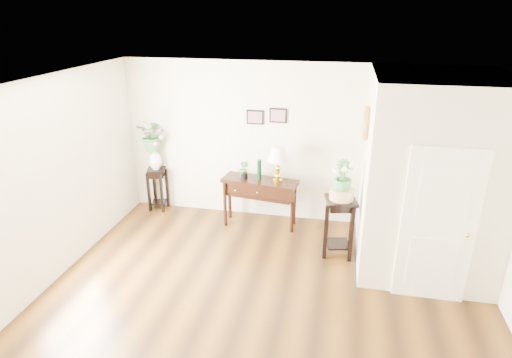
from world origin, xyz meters
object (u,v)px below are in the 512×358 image
(table_lamp, at_px, (278,162))
(console_table, at_px, (260,202))
(plant_stand_a, at_px, (158,189))
(plant_stand_b, at_px, (339,227))

(table_lamp, bearing_deg, console_table, 180.00)
(console_table, bearing_deg, table_lamp, 7.92)
(console_table, relative_size, table_lamp, 2.11)
(plant_stand_a, height_order, plant_stand_b, plant_stand_b)
(console_table, distance_m, table_lamp, 0.84)
(console_table, height_order, plant_stand_b, plant_stand_b)
(table_lamp, relative_size, plant_stand_b, 0.66)
(plant_stand_a, distance_m, plant_stand_b, 3.52)
(table_lamp, xyz_separation_m, plant_stand_a, (-2.32, 0.24, -0.81))
(plant_stand_b, bearing_deg, console_table, 153.61)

